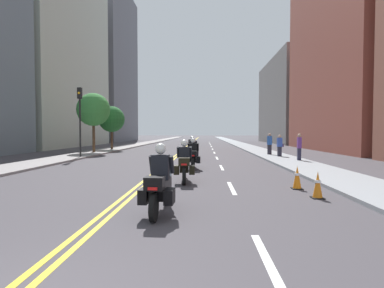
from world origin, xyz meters
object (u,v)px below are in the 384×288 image
at_px(motorcycle_3, 193,151).
at_px(pedestrian_2, 280,146).
at_px(motorcycle_1, 184,165).
at_px(street_tree_0, 112,119).
at_px(pedestrian_0, 299,147).
at_px(street_tree_1, 93,110).
at_px(motorcycle_0, 160,185).
at_px(traffic_cone_1, 318,185).
at_px(traffic_light_near, 80,110).
at_px(pedestrian_1, 270,144).
at_px(motorcycle_2, 193,156).
at_px(motorcycle_4, 192,148).
at_px(traffic_cone_0, 297,177).

relative_size(motorcycle_3, pedestrian_2, 1.25).
xyz_separation_m(motorcycle_1, pedestrian_2, (6.29, 11.25, 0.23)).
height_order(pedestrian_2, street_tree_0, street_tree_0).
relative_size(motorcycle_1, pedestrian_0, 1.29).
distance_m(motorcycle_1, street_tree_1, 18.26).
bearing_deg(motorcycle_3, motorcycle_0, -91.96).
xyz_separation_m(traffic_cone_1, traffic_light_near, (-12.15, 12.98, 3.10)).
xyz_separation_m(motorcycle_1, pedestrian_1, (5.96, 13.21, 0.28)).
bearing_deg(street_tree_1, traffic_cone_1, -54.35).
height_order(motorcycle_0, traffic_light_near, traffic_light_near).
xyz_separation_m(motorcycle_1, motorcycle_3, (-0.00, 8.68, -0.00)).
relative_size(traffic_cone_1, traffic_light_near, 0.15).
distance_m(motorcycle_1, traffic_light_near, 13.41).
bearing_deg(traffic_light_near, motorcycle_0, -61.95).
bearing_deg(pedestrian_0, motorcycle_3, 90.09).
distance_m(motorcycle_2, street_tree_1, 15.05).
xyz_separation_m(motorcycle_4, pedestrian_2, (6.50, -1.35, 0.22)).
bearing_deg(traffic_cone_1, traffic_cone_0, 95.90).
bearing_deg(street_tree_0, pedestrian_0, -37.82).
bearing_deg(traffic_cone_1, pedestrian_0, 75.69).
relative_size(motorcycle_1, motorcycle_4, 1.11).
xyz_separation_m(motorcycle_3, traffic_cone_0, (3.84, -9.97, -0.26)).
bearing_deg(motorcycle_0, motorcycle_3, 91.73).
xyz_separation_m(traffic_light_near, street_tree_1, (-0.93, 5.25, 0.40)).
distance_m(motorcycle_1, pedestrian_0, 10.52).
bearing_deg(pedestrian_2, traffic_cone_0, -102.35).
bearing_deg(traffic_cone_1, pedestrian_2, 80.64).
xyz_separation_m(motorcycle_2, street_tree_0, (-9.08, 16.12, 2.58)).
distance_m(motorcycle_1, motorcycle_3, 8.68).
distance_m(motorcycle_2, pedestrian_2, 9.41).
height_order(motorcycle_1, traffic_cone_0, motorcycle_1).
xyz_separation_m(motorcycle_4, traffic_light_near, (-7.96, -2.35, 2.82)).
relative_size(street_tree_0, street_tree_1, 0.86).
distance_m(motorcycle_4, street_tree_1, 9.88).
height_order(motorcycle_0, pedestrian_1, pedestrian_1).
relative_size(pedestrian_1, pedestrian_2, 1.06).
relative_size(motorcycle_4, pedestrian_2, 1.23).
relative_size(motorcycle_1, motorcycle_2, 1.06).
height_order(traffic_light_near, pedestrian_1, traffic_light_near).
xyz_separation_m(motorcycle_2, motorcycle_3, (-0.18, 4.59, -0.00)).
bearing_deg(motorcycle_4, motorcycle_2, -90.77).
relative_size(motorcycle_0, motorcycle_1, 0.94).
distance_m(motorcycle_2, motorcycle_4, 8.51).
xyz_separation_m(motorcycle_3, pedestrian_1, (5.96, 4.52, 0.28)).
relative_size(motorcycle_0, street_tree_1, 0.41).
height_order(traffic_cone_0, traffic_cone_1, traffic_cone_0).
distance_m(motorcycle_3, motorcycle_4, 3.92).
xyz_separation_m(pedestrian_2, street_tree_1, (-15.38, 4.25, 3.00)).
distance_m(traffic_cone_0, traffic_cone_1, 1.45).
distance_m(motorcycle_0, motorcycle_1, 4.59).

